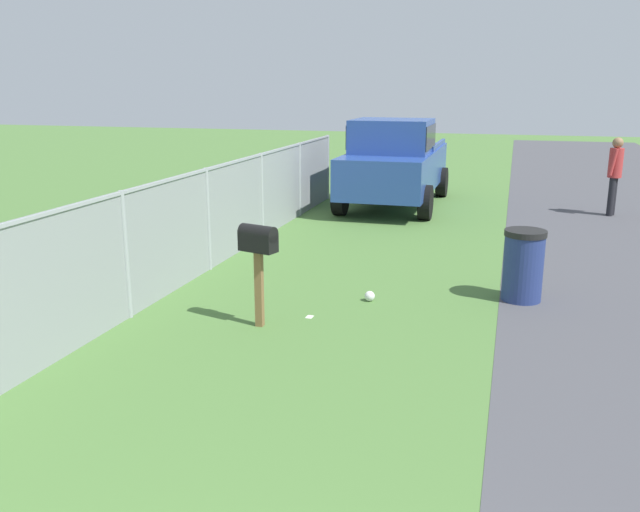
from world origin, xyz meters
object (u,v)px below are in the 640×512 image
Objects in this scene: pickup_truck at (395,161)px; pedestrian at (615,171)px; mailbox at (258,246)px; trash_bin at (523,265)px.

pedestrian is (0.18, -4.90, -0.09)m from pickup_truck.
mailbox is 1.29× the size of trash_bin.
mailbox is 8.64m from pickup_truck.
pickup_truck reaches higher than trash_bin.
mailbox is at bearing 122.08° from trash_bin.
pickup_truck is 4.91m from pedestrian.
pickup_truck is 5.00× the size of trash_bin.
pickup_truck is at bearing 23.76° from trash_bin.
trash_bin is at bearing -42.31° from mailbox.
pedestrian is at bearing -14.09° from mailbox.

